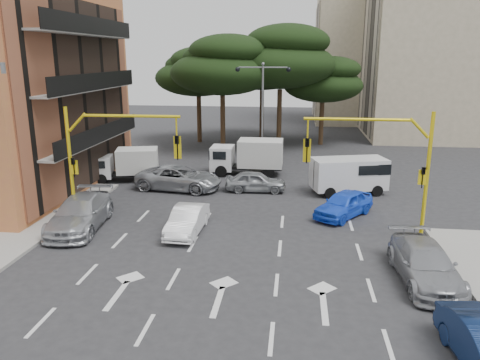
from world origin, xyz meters
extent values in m
plane|color=#28282B|center=(0.00, 0.00, 0.00)|extent=(120.00, 120.00, 0.00)
cube|color=gray|center=(0.00, 16.00, 0.07)|extent=(1.40, 6.00, 0.15)
cube|color=black|center=(-10.44, 8.00, 6.00)|extent=(0.12, 14.72, 11.20)
cube|color=tan|center=(20.00, 32.00, 9.00)|extent=(20.00, 12.00, 18.00)
cube|color=black|center=(9.94, 32.00, 8.50)|extent=(0.12, 11.04, 16.20)
cube|color=tan|center=(13.00, 44.00, 8.00)|extent=(16.00, 12.00, 16.00)
cube|color=black|center=(4.94, 44.00, 7.50)|extent=(0.12, 11.04, 14.20)
cylinder|color=#382616|center=(-4.00, 22.00, 2.48)|extent=(0.44, 0.44, 4.95)
ellipsoid|color=black|center=(-4.00, 22.00, 6.93)|extent=(9.15, 9.15, 3.87)
ellipsoid|color=black|center=(-3.40, 21.60, 8.80)|extent=(6.86, 6.86, 2.86)
ellipsoid|color=black|center=(-4.50, 22.30, 8.25)|extent=(6.07, 6.07, 2.64)
cylinder|color=#382616|center=(1.00, 24.00, 2.70)|extent=(0.44, 0.44, 5.40)
ellipsoid|color=black|center=(1.00, 24.00, 7.56)|extent=(9.98, 9.98, 4.22)
ellipsoid|color=black|center=(1.60, 23.60, 9.60)|extent=(7.49, 7.49, 3.12)
ellipsoid|color=black|center=(0.50, 24.30, 9.00)|extent=(6.62, 6.62, 2.88)
cylinder|color=#382616|center=(-7.00, 26.00, 2.25)|extent=(0.44, 0.44, 4.50)
ellipsoid|color=black|center=(-7.00, 26.00, 6.30)|extent=(8.32, 8.32, 3.52)
ellipsoid|color=black|center=(-6.40, 25.60, 8.00)|extent=(6.24, 6.24, 2.60)
ellipsoid|color=black|center=(-7.50, 26.30, 7.50)|extent=(5.52, 5.52, 2.40)
cylinder|color=#382616|center=(5.00, 26.00, 2.02)|extent=(0.44, 0.44, 4.05)
ellipsoid|color=black|center=(5.00, 26.00, 5.67)|extent=(7.49, 7.49, 3.17)
ellipsoid|color=black|center=(5.60, 25.60, 7.20)|extent=(5.62, 5.62, 2.34)
ellipsoid|color=black|center=(4.50, 26.30, 6.75)|extent=(4.97, 4.97, 2.16)
cylinder|color=#382616|center=(-1.00, 29.00, 2.48)|extent=(0.44, 0.44, 4.95)
ellipsoid|color=black|center=(-1.00, 29.00, 6.93)|extent=(9.15, 9.15, 3.87)
ellipsoid|color=black|center=(-0.40, 28.60, 8.80)|extent=(6.86, 6.86, 2.86)
ellipsoid|color=black|center=(-1.50, 29.30, 8.25)|extent=(6.07, 6.07, 2.64)
cylinder|color=yellow|center=(8.60, 2.00, 3.00)|extent=(0.18, 0.18, 6.00)
cylinder|color=yellow|center=(8.05, 2.00, 5.25)|extent=(0.95, 0.14, 0.95)
cylinder|color=yellow|center=(5.30, 2.00, 5.60)|extent=(4.80, 0.14, 0.14)
cylinder|color=yellow|center=(3.10, 2.00, 5.15)|extent=(0.08, 0.08, 0.90)
imported|color=black|center=(3.10, 2.00, 4.10)|extent=(0.20, 0.24, 1.20)
cube|color=yellow|center=(3.10, 2.08, 4.10)|extent=(0.36, 0.06, 1.10)
imported|color=black|center=(8.38, 1.85, 3.00)|extent=(0.16, 0.20, 1.00)
cube|color=yellow|center=(8.38, 1.95, 3.00)|extent=(0.35, 0.08, 0.70)
cylinder|color=yellow|center=(-8.60, 2.00, 3.00)|extent=(0.18, 0.18, 6.00)
cylinder|color=yellow|center=(-8.05, 2.00, 5.25)|extent=(0.95, 0.14, 0.95)
cylinder|color=yellow|center=(-5.30, 2.00, 5.60)|extent=(4.80, 0.14, 0.14)
cylinder|color=yellow|center=(-3.10, 2.00, 5.15)|extent=(0.08, 0.08, 0.90)
imported|color=black|center=(-3.10, 2.00, 4.10)|extent=(0.20, 0.24, 1.20)
cube|color=yellow|center=(-3.10, 2.08, 4.10)|extent=(0.36, 0.06, 1.10)
imported|color=black|center=(-8.38, 1.85, 3.00)|extent=(0.16, 0.20, 1.00)
cube|color=yellow|center=(-8.38, 1.95, 3.00)|extent=(0.35, 0.08, 0.70)
cylinder|color=slate|center=(-9.60, -1.00, 7.90)|extent=(0.20, 0.20, 0.45)
cylinder|color=slate|center=(0.00, 16.00, 3.90)|extent=(0.16, 0.16, 7.50)
cylinder|color=slate|center=(-0.90, 16.00, 7.55)|extent=(1.80, 0.10, 0.10)
sphere|color=black|center=(-1.90, 16.00, 7.40)|extent=(0.36, 0.36, 0.36)
cylinder|color=slate|center=(0.90, 16.00, 7.55)|extent=(1.80, 0.10, 0.10)
sphere|color=black|center=(1.90, 16.00, 7.40)|extent=(0.36, 0.36, 0.36)
sphere|color=slate|center=(0.00, 16.00, 7.80)|extent=(0.24, 0.24, 0.24)
imported|color=white|center=(-2.56, 1.38, 0.65)|extent=(1.52, 3.98, 1.30)
imported|color=blue|center=(5.24, 4.75, 0.69)|extent=(3.72, 4.24, 1.38)
imported|color=#A8AAB0|center=(-8.00, 1.36, 0.80)|extent=(2.80, 5.69, 1.59)
imported|color=#A2A5AA|center=(-4.84, 8.86, 0.76)|extent=(5.78, 3.25, 1.52)
imported|color=#95989C|center=(0.11, 9.00, 0.65)|extent=(3.90, 1.71, 1.31)
imported|color=#989A9F|center=(7.60, -2.52, 0.72)|extent=(2.28, 5.04, 1.43)
camera|label=1|loc=(2.53, -19.62, 8.39)|focal=35.00mm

